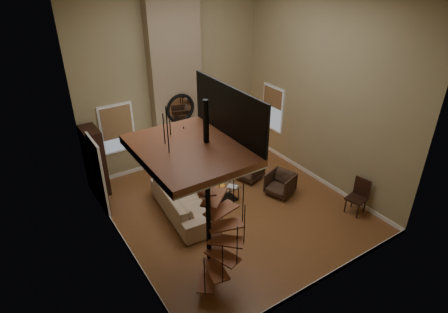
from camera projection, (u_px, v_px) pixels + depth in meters
ground at (232, 207)px, 10.36m from camera, size 6.00×6.50×0.01m
back_wall at (173, 80)px, 11.43m from camera, size 6.00×0.02×5.50m
front_wall at (337, 173)px, 6.65m from camera, size 6.00×0.02×5.50m
left_wall at (110, 145)px, 7.60m from camera, size 0.02×6.50×5.50m
right_wall at (322, 92)px, 10.47m from camera, size 0.02×6.50×5.50m
baseboard_back at (178, 157)px, 12.71m from camera, size 6.00×0.02×0.12m
baseboard_front at (318, 282)px, 7.95m from camera, size 6.00×0.02×0.12m
baseboard_left at (127, 246)px, 8.90m from camera, size 0.02×6.50×0.12m
baseboard_right at (311, 174)px, 11.76m from camera, size 0.02×6.50×0.12m
chimney_breast at (176, 81)px, 11.29m from camera, size 1.60×0.38×5.50m
hearth at (188, 167)px, 12.24m from camera, size 1.50×0.60×0.04m
firebox at (183, 149)px, 12.20m from camera, size 0.95×0.02×0.72m
mantel at (183, 133)px, 11.85m from camera, size 1.70×0.18×0.06m
mirror_frame at (180, 109)px, 11.51m from camera, size 0.94×0.10×0.94m
mirror_disc at (180, 109)px, 11.52m from camera, size 0.80×0.01×0.80m
vase_left at (166, 132)px, 11.54m from camera, size 0.24×0.24×0.25m
vase_right at (199, 124)px, 12.10m from camera, size 0.20×0.20×0.21m
window_back at (117, 128)px, 11.04m from camera, size 1.02×0.06×1.52m
window_right at (273, 108)px, 12.47m from camera, size 0.06×1.02×1.52m
entry_door at (99, 176)px, 9.76m from camera, size 0.10×1.05×2.16m
loft at (194, 146)px, 6.50m from camera, size 1.70×2.20×1.09m
spiral_stair at (209, 208)px, 7.33m from camera, size 1.47×1.47×4.06m
hutch at (95, 162)px, 10.65m from camera, size 0.43×0.91×2.04m
sofa at (183, 201)px, 9.94m from camera, size 1.19×2.61×0.74m
armchair_near at (250, 168)px, 11.53m from camera, size 0.91×0.90×0.66m
armchair_far at (281, 183)px, 10.79m from camera, size 0.91×0.89×0.66m
coffee_table at (219, 194)px, 10.42m from camera, size 1.15×0.57×0.44m
bowl at (218, 186)px, 10.36m from camera, size 0.38×0.38×0.10m
book at (232, 187)px, 10.40m from camera, size 0.33×0.34×0.03m
floor_lamp at (163, 145)px, 10.52m from camera, size 0.41×0.41×1.72m
accent_lamp at (223, 147)px, 12.97m from camera, size 0.13×0.13×0.46m
side_chair at (359, 195)px, 9.95m from camera, size 0.54×0.54×0.98m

